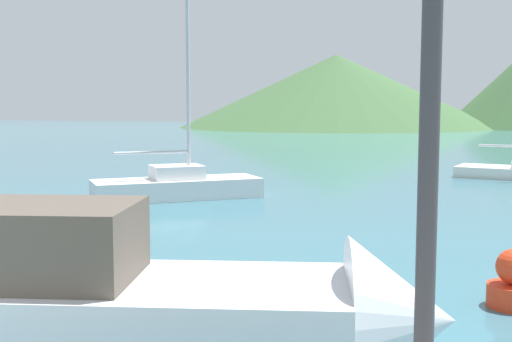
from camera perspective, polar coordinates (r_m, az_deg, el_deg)
motorboat_near at (r=8.41m, az=-12.15°, el=-11.42°), size 8.85×4.11×2.41m
sailboat_middle at (r=21.47m, az=-7.03°, el=-1.22°), size 5.45×4.92×7.73m
hill_west at (r=97.69m, az=7.12°, el=7.07°), size 46.85×46.85×10.85m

